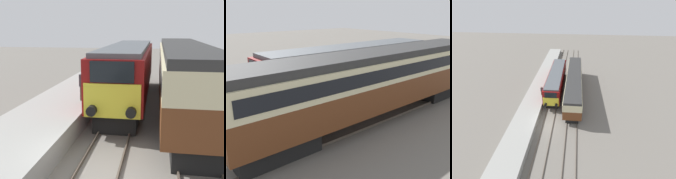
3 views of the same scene
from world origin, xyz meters
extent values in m
cube|color=gray|center=(-3.30, 8.00, 0.47)|extent=(3.50, 50.00, 0.93)
cube|color=#4C4238|center=(-0.72, 5.00, 0.07)|extent=(0.07, 60.00, 0.14)
cube|color=#4C4238|center=(0.72, 5.00, 0.07)|extent=(0.07, 60.00, 0.14)
cube|color=#4C4238|center=(2.68, 5.00, 0.07)|extent=(0.07, 60.00, 0.14)
cube|color=#4C4238|center=(4.12, 5.00, 0.07)|extent=(0.07, 60.00, 0.14)
cube|color=black|center=(0.00, 5.81, 0.50)|extent=(2.03, 4.00, 1.00)
cube|color=black|center=(0.00, 14.25, 0.50)|extent=(2.03, 4.00, 1.00)
cube|color=maroon|center=(0.00, 10.03, 2.26)|extent=(2.70, 13.44, 2.52)
cube|color=yellow|center=(0.00, 3.27, 1.76)|extent=(2.48, 0.10, 1.51)
cube|color=black|center=(0.00, 3.27, 3.02)|extent=(1.89, 0.10, 0.91)
cube|color=#4C5156|center=(0.00, 10.03, 3.64)|extent=(2.38, 12.90, 0.24)
cylinder|color=black|center=(-0.85, 3.06, 1.35)|extent=(0.44, 0.35, 0.44)
cylinder|color=black|center=(0.85, 3.06, 1.35)|extent=(0.44, 0.35, 0.44)
cube|color=black|center=(3.40, 2.45, 0.47)|extent=(1.89, 3.60, 0.95)
cube|color=black|center=(3.40, 15.23, 0.47)|extent=(1.89, 3.60, 0.95)
cube|color=brown|center=(3.40, 8.84, 1.68)|extent=(2.70, 17.19, 1.46)
cube|color=beige|center=(3.40, 8.84, 2.99)|extent=(2.71, 17.19, 1.15)
cube|color=black|center=(3.40, 8.84, 2.99)|extent=(2.75, 16.50, 0.63)
cube|color=#2D2D2D|center=(3.40, 8.84, 3.74)|extent=(2.48, 17.19, 0.36)
cube|color=#473828|center=(-2.05, 6.29, 1.33)|extent=(0.36, 0.24, 0.78)
cube|color=#333338|center=(-2.05, 6.29, 2.04)|extent=(0.44, 0.26, 0.65)
sphere|color=brown|center=(-2.05, 6.29, 2.48)|extent=(0.21, 0.21, 0.21)
camera|label=1|loc=(1.88, -8.20, 4.83)|focal=45.00mm
camera|label=2|loc=(12.46, -1.40, 5.97)|focal=40.00mm
camera|label=3|loc=(3.62, -15.18, 15.81)|focal=24.00mm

